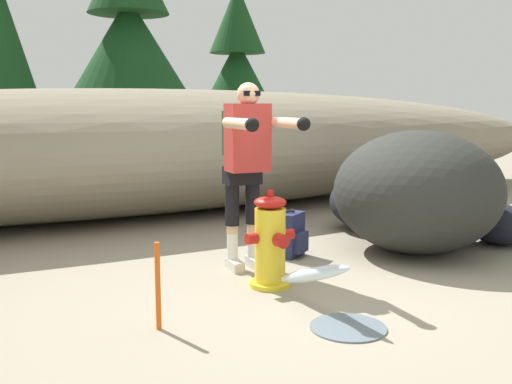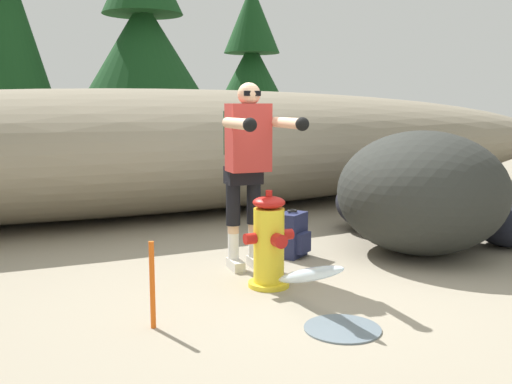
{
  "view_description": "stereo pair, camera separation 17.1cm",
  "coord_description": "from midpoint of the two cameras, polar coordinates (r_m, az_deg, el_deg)",
  "views": [
    {
      "loc": [
        -2.66,
        -4.05,
        1.51
      ],
      "look_at": [
        -0.26,
        0.3,
        0.75
      ],
      "focal_mm": 41.02,
      "sensor_mm": 36.0,
      "label": 1
    },
    {
      "loc": [
        -2.51,
        -4.13,
        1.51
      ],
      "look_at": [
        -0.26,
        0.3,
        0.75
      ],
      "focal_mm": 41.02,
      "sensor_mm": 36.0,
      "label": 2
    }
  ],
  "objects": [
    {
      "name": "pine_tree_center",
      "position": [
        14.2,
        -12.63,
        15.25
      ],
      "size": [
        2.85,
        2.85,
        5.47
      ],
      "color": "#47331E",
      "rests_on": "ground_plane"
    },
    {
      "name": "fire_hydrant",
      "position": [
        4.82,
        0.39,
        -4.96
      ],
      "size": [
        0.43,
        0.39,
        0.81
      ],
      "color": "yellow",
      "rests_on": "ground_plane"
    },
    {
      "name": "pine_tree_right",
      "position": [
        16.75,
        -2.13,
        12.28
      ],
      "size": [
        2.4,
        2.4,
        4.77
      ],
      "color": "#47331E",
      "rests_on": "ground_plane"
    },
    {
      "name": "boulder_mid",
      "position": [
        7.51,
        17.04,
        -0.54
      ],
      "size": [
        1.02,
        1.07,
        0.71
      ],
      "primitive_type": "ellipsoid",
      "rotation": [
        0.0,
        0.0,
        1.93
      ],
      "color": "black",
      "rests_on": "ground_plane"
    },
    {
      "name": "boulder_small",
      "position": [
        6.79,
        22.05,
        -2.94
      ],
      "size": [
        0.77,
        0.8,
        0.43
      ],
      "primitive_type": "ellipsoid",
      "rotation": [
        0.0,
        0.0,
        4.55
      ],
      "color": "black",
      "rests_on": "ground_plane"
    },
    {
      "name": "ground_plane",
      "position": [
        5.07,
        3.32,
        -8.86
      ],
      "size": [
        56.0,
        56.0,
        0.04
      ],
      "primitive_type": "cube",
      "color": "gray"
    },
    {
      "name": "survey_stake",
      "position": [
        4.01,
        -10.76,
        -9.02
      ],
      "size": [
        0.04,
        0.04,
        0.6
      ],
      "primitive_type": "cylinder",
      "color": "#E55914",
      "rests_on": "ground_plane"
    },
    {
      "name": "dirt_embankment",
      "position": [
        8.31,
        -10.67,
        4.0
      ],
      "size": [
        15.43,
        3.2,
        1.7
      ],
      "primitive_type": "ellipsoid",
      "color": "gray",
      "rests_on": "ground_plane"
    },
    {
      "name": "utility_worker",
      "position": [
        5.18,
        -1.86,
        3.72
      ],
      "size": [
        0.6,
        1.01,
        1.68
      ],
      "rotation": [
        0.0,
        0.0,
        -1.68
      ],
      "color": "beige",
      "rests_on": "ground_plane"
    },
    {
      "name": "hydrant_water_jet",
      "position": [
        4.27,
        5.19,
        -9.24
      ],
      "size": [
        0.52,
        1.15,
        0.47
      ],
      "color": "silver",
      "rests_on": "ground_plane"
    },
    {
      "name": "spare_backpack",
      "position": [
        5.8,
        2.5,
        -4.2
      ],
      "size": [
        0.36,
        0.36,
        0.47
      ],
      "rotation": [
        0.0,
        0.0,
        5.26
      ],
      "color": "#23284C",
      "rests_on": "ground_plane"
    },
    {
      "name": "boulder_large",
      "position": [
        6.12,
        14.71,
        0.05
      ],
      "size": [
        2.36,
        2.33,
        1.24
      ],
      "primitive_type": "ellipsoid",
      "rotation": [
        0.0,
        0.0,
        2.09
      ],
      "color": "#2A2C29",
      "rests_on": "ground_plane"
    },
    {
      "name": "boulder_outlier",
      "position": [
        7.11,
        10.37,
        -0.92
      ],
      "size": [
        1.23,
        1.22,
        0.68
      ],
      "primitive_type": "ellipsoid",
      "rotation": [
        0.0,
        0.0,
        4.37
      ],
      "color": "#21222B",
      "rests_on": "ground_plane"
    }
  ]
}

